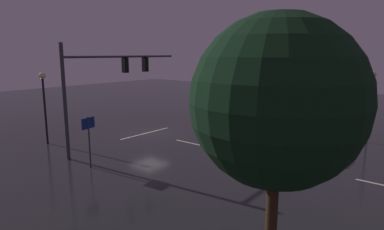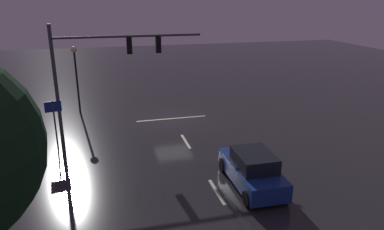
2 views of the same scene
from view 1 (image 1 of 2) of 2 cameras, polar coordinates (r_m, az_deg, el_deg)
name	(u,v)px [view 1 (image 1 of 2)]	position (r m, az deg, el deg)	size (l,w,h in m)	color
ground_plane	(149,134)	(26.05, -7.45, -3.25)	(80.00, 80.00, 0.00)	#232326
traffic_signal_assembly	(106,77)	(21.90, -14.56, 6.31)	(9.15, 0.47, 6.79)	#383A3D
lane_dash_far	(188,142)	(23.39, -0.66, -4.75)	(2.20, 0.16, 0.01)	beige
lane_dash_mid	(266,160)	(20.24, 12.62, -7.48)	(2.20, 0.16, 0.01)	beige
lane_dash_near	(381,184)	(18.55, 29.68, -10.34)	(2.20, 0.16, 0.01)	beige
stop_bar	(146,133)	(26.29, -7.95, -3.13)	(5.00, 0.16, 0.01)	beige
car_approaching	(277,140)	(21.57, 14.42, -4.23)	(1.95, 4.39, 1.70)	navy
street_lamp_left_kerb	(371,93)	(25.76, 28.43, 3.31)	(0.44, 0.44, 4.99)	black
street_lamp_right_kerb	(44,94)	(24.61, -24.14, 3.30)	(0.44, 0.44, 4.93)	black
route_sign	(89,131)	(18.75, -17.35, -2.68)	(0.89, 0.24, 2.84)	#383A3D
tree_right_near	(277,102)	(9.74, 14.41, 2.21)	(5.05, 5.05, 7.37)	#382314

